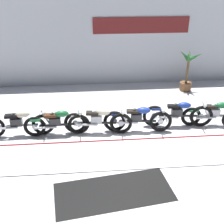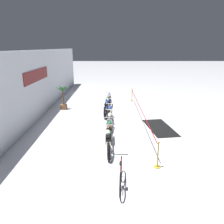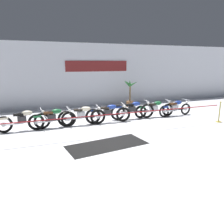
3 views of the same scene
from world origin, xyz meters
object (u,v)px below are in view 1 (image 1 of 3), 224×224
motorcycle_cream_0 (18,123)px  floor_banner (114,192)px  motorcycle_blue_3 (138,119)px  stanchion_far_left (97,145)px  motorcycle_cream_2 (98,121)px  motorcycle_green_5 (215,114)px  motorcycle_blue_4 (178,114)px  motorcycle_green_1 (57,123)px  potted_palm_left_of_row (187,72)px

motorcycle_cream_0 → floor_banner: size_ratio=0.79×
motorcycle_blue_3 → stanchion_far_left: stanchion_far_left is taller
motorcycle_cream_2 → motorcycle_green_5: size_ratio=0.96×
motorcycle_cream_2 → floor_banner: 2.89m
motorcycle_blue_4 → motorcycle_green_5: 1.32m
floor_banner → motorcycle_green_5: bearing=30.3°
motorcycle_green_5 → motorcycle_cream_2: bearing=-177.3°
motorcycle_blue_3 → motorcycle_green_5: size_ratio=0.97×
motorcycle_blue_3 → motorcycle_blue_4: motorcycle_blue_4 is taller
motorcycle_green_1 → motorcycle_cream_2: motorcycle_cream_2 is taller
motorcycle_cream_2 → motorcycle_blue_4: (2.77, 0.22, 0.01)m
motorcycle_blue_4 → motorcycle_green_5: size_ratio=1.02×
motorcycle_blue_4 → potted_palm_left_of_row: (1.32, 3.16, 0.36)m
motorcycle_cream_0 → motorcycle_blue_3: (3.93, -0.05, -0.00)m
stanchion_far_left → motorcycle_cream_2: bearing=86.6°
motorcycle_blue_4 → stanchion_far_left: (-2.88, -2.05, 0.25)m
potted_palm_left_of_row → floor_banner: bearing=-121.7°
motorcycle_cream_0 → motorcycle_cream_2: size_ratio=1.02×
motorcycle_blue_4 → potted_palm_left_of_row: 3.44m
motorcycle_cream_0 → potted_palm_left_of_row: size_ratio=1.25×
motorcycle_blue_3 → motorcycle_cream_0: bearing=179.3°
motorcycle_cream_2 → stanchion_far_left: (-0.11, -1.83, 0.26)m
motorcycle_green_1 → motorcycle_blue_3: 2.68m
floor_banner → motorcycle_blue_3: bearing=61.3°
motorcycle_green_1 → motorcycle_blue_3: motorcycle_blue_3 is taller
motorcycle_green_5 → stanchion_far_left: bearing=-154.3°
motorcycle_blue_3 → floor_banner: motorcycle_blue_3 is taller
motorcycle_green_1 → motorcycle_blue_3: (2.68, 0.00, 0.01)m
motorcycle_cream_2 → motorcycle_blue_3: bearing=0.2°
motorcycle_cream_2 → floor_banner: size_ratio=0.78×
motorcycle_blue_3 → floor_banner: size_ratio=0.79×
stanchion_far_left → floor_banner: bearing=-70.0°
motorcycle_cream_0 → motorcycle_blue_3: motorcycle_blue_3 is taller
motorcycle_green_1 → potted_palm_left_of_row: 6.42m
motorcycle_blue_3 → potted_palm_left_of_row: size_ratio=1.24×
motorcycle_cream_2 → motorcycle_blue_3: size_ratio=0.99×
motorcycle_blue_3 → motorcycle_green_5: bearing=3.8°
motorcycle_green_1 → potted_palm_left_of_row: potted_palm_left_of_row is taller
motorcycle_cream_0 → floor_banner: motorcycle_cream_0 is taller
motorcycle_green_5 → motorcycle_blue_4: bearing=178.7°
motorcycle_blue_4 → stanchion_far_left: size_ratio=0.23×
motorcycle_cream_0 → potted_palm_left_of_row: bearing=26.5°
potted_palm_left_of_row → floor_banner: (-3.84, -6.22, -0.84)m
motorcycle_cream_0 → stanchion_far_left: 3.13m
motorcycle_green_1 → motorcycle_blue_4: bearing=3.1°
motorcycle_cream_0 → motorcycle_blue_3: size_ratio=1.00×
motorcycle_green_1 → motorcycle_green_5: motorcycle_green_1 is taller
motorcycle_blue_3 → potted_palm_left_of_row: potted_palm_left_of_row is taller
motorcycle_blue_3 → stanchion_far_left: 2.35m
potted_palm_left_of_row → stanchion_far_left: (-4.20, -5.21, -0.11)m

